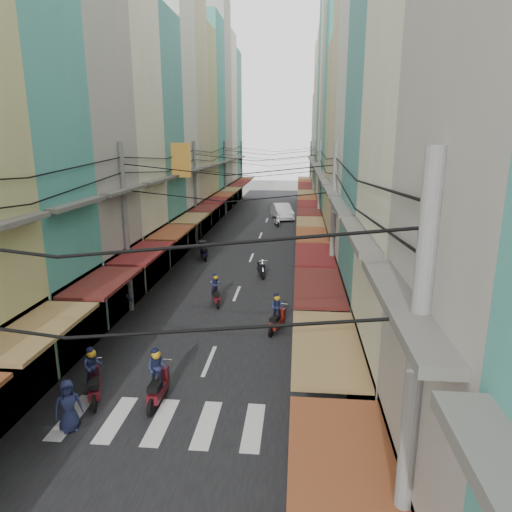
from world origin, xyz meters
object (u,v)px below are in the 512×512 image
Objects in this scene: bicycle at (383,382)px; traffic_sign at (364,314)px; market_umbrella at (427,397)px; white_car at (282,219)px.

traffic_sign reaches higher than bicycle.
market_umbrella reaches higher than bicycle.
bicycle is 0.77× the size of market_umbrella.
traffic_sign is (4.23, -32.74, 2.05)m from white_car.
bicycle is 0.58× the size of traffic_sign.
market_umbrella is at bearing -164.81° from bicycle.
market_umbrella is at bearing -80.80° from traffic_sign.
white_car is at bearing 97.62° from market_umbrella.
white_car is 2.69× the size of market_umbrella.
market_umbrella reaches higher than white_car.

